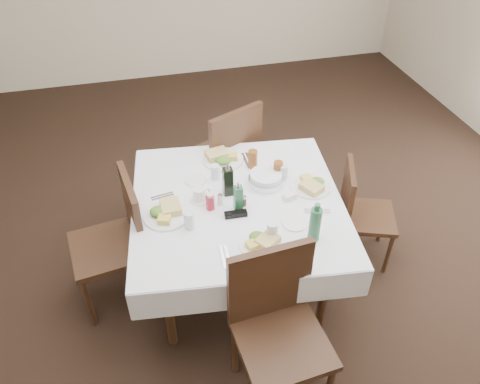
{
  "coord_description": "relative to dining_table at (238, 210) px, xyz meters",
  "views": [
    {
      "loc": [
        -0.64,
        -2.45,
        2.78
      ],
      "look_at": [
        -0.05,
        -0.11,
        0.8
      ],
      "focal_mm": 35.0,
      "sensor_mm": 36.0,
      "label": 1
    }
  ],
  "objects": [
    {
      "name": "cutlery_s",
      "position": [
        -0.19,
        -0.47,
        0.08
      ],
      "size": [
        0.05,
        0.19,
        0.01
      ],
      "color": "silver",
      "rests_on": "dining_table"
    },
    {
      "name": "water_s",
      "position": [
        0.12,
        -0.39,
        0.14
      ],
      "size": [
        0.07,
        0.07,
        0.12
      ],
      "color": "silver",
      "rests_on": "dining_table"
    },
    {
      "name": "chair_north",
      "position": [
        0.11,
        0.8,
        -0.09
      ],
      "size": [
        0.65,
        0.65,
        1.04
      ],
      "color": "black",
      "rests_on": "ground"
    },
    {
      "name": "ground_plane",
      "position": [
        0.08,
        0.15,
        -0.69
      ],
      "size": [
        7.0,
        7.0,
        0.0
      ],
      "primitive_type": "plane",
      "color": "black"
    },
    {
      "name": "coffee_mug",
      "position": [
        -0.24,
        0.07,
        0.12
      ],
      "size": [
        0.14,
        0.13,
        0.1
      ],
      "color": "white",
      "rests_on": "dining_table"
    },
    {
      "name": "salt_shaker",
      "position": [
        -0.12,
        -0.0,
        0.12
      ],
      "size": [
        0.03,
        0.03,
        0.08
      ],
      "color": "white",
      "rests_on": "dining_table"
    },
    {
      "name": "cutlery_w",
      "position": [
        -0.48,
        0.17,
        0.08
      ],
      "size": [
        0.16,
        0.06,
        0.01
      ],
      "color": "silver",
      "rests_on": "dining_table"
    },
    {
      "name": "meal_west",
      "position": [
        -0.48,
        -0.02,
        0.1
      ],
      "size": [
        0.3,
        0.3,
        0.06
      ],
      "color": "white",
      "rests_on": "dining_table"
    },
    {
      "name": "meal_east",
      "position": [
        0.53,
        0.01,
        0.1
      ],
      "size": [
        0.27,
        0.27,
        0.06
      ],
      "color": "white",
      "rests_on": "dining_table"
    },
    {
      "name": "side_plate_b",
      "position": [
        0.3,
        -0.3,
        0.08
      ],
      "size": [
        0.17,
        0.17,
        0.01
      ],
      "color": "white",
      "rests_on": "dining_table"
    },
    {
      "name": "sunglasses",
      "position": [
        -0.05,
        -0.14,
        0.09
      ],
      "size": [
        0.15,
        0.05,
        0.03
      ],
      "color": "black",
      "rests_on": "dining_table"
    },
    {
      "name": "oil_cruet_green",
      "position": [
        -0.01,
        -0.07,
        0.17
      ],
      "size": [
        0.05,
        0.05,
        0.23
      ],
      "color": "#24613C",
      "rests_on": "dining_table"
    },
    {
      "name": "meal_north",
      "position": [
        0.0,
        0.48,
        0.1
      ],
      "size": [
        0.3,
        0.3,
        0.07
      ],
      "color": "white",
      "rests_on": "dining_table"
    },
    {
      "name": "bread_basket",
      "position": [
        0.24,
        0.14,
        0.11
      ],
      "size": [
        0.24,
        0.24,
        0.08
      ],
      "color": "silver",
      "rests_on": "dining_table"
    },
    {
      "name": "water_n",
      "position": [
        -0.09,
        0.28,
        0.13
      ],
      "size": [
        0.06,
        0.06,
        0.11
      ],
      "color": "silver",
      "rests_on": "dining_table"
    },
    {
      "name": "chair_east",
      "position": [
        0.93,
        0.02,
        -0.21
      ],
      "size": [
        0.51,
        0.51,
        0.83
      ],
      "color": "black",
      "rests_on": "ground"
    },
    {
      "name": "water_e",
      "position": [
        0.37,
        0.16,
        0.13
      ],
      "size": [
        0.06,
        0.06,
        0.11
      ],
      "color": "silver",
      "rests_on": "dining_table"
    },
    {
      "name": "dining_table",
      "position": [
        0.0,
        0.0,
        0.0
      ],
      "size": [
        1.55,
        1.55,
        0.76
      ],
      "color": "black",
      "rests_on": "ground"
    },
    {
      "name": "pepper_shaker",
      "position": [
        0.03,
        -0.05,
        0.11
      ],
      "size": [
        0.03,
        0.03,
        0.07
      ],
      "color": "#3A2B18",
      "rests_on": "dining_table"
    },
    {
      "name": "meal_south",
      "position": [
        0.04,
        -0.42,
        0.1
      ],
      "size": [
        0.26,
        0.26,
        0.06
      ],
      "color": "white",
      "rests_on": "dining_table"
    },
    {
      "name": "iced_tea_b",
      "position": [
        0.33,
        0.18,
        0.14
      ],
      "size": [
        0.07,
        0.07,
        0.14
      ],
      "color": "brown",
      "rests_on": "dining_table"
    },
    {
      "name": "water_w",
      "position": [
        -0.35,
        -0.17,
        0.14
      ],
      "size": [
        0.07,
        0.07,
        0.12
      ],
      "color": "silver",
      "rests_on": "dining_table"
    },
    {
      "name": "green_bottle",
      "position": [
        0.36,
        -0.45,
        0.2
      ],
      "size": [
        0.07,
        0.07,
        0.27
      ],
      "color": "#24613C",
      "rests_on": "dining_table"
    },
    {
      "name": "room_shell",
      "position": [
        0.08,
        0.15,
        1.03
      ],
      "size": [
        6.04,
        7.04,
        2.8
      ],
      "color": "beige",
      "rests_on": "ground"
    },
    {
      "name": "iced_tea_a",
      "position": [
        0.2,
        0.35,
        0.15
      ],
      "size": [
        0.07,
        0.07,
        0.14
      ],
      "color": "brown",
      "rests_on": "dining_table"
    },
    {
      "name": "ketchup_bottle",
      "position": [
        -0.19,
        -0.03,
        0.13
      ],
      "size": [
        0.06,
        0.06,
        0.12
      ],
      "color": "#AF2030",
      "rests_on": "dining_table"
    },
    {
      "name": "cutlery_n",
      "position": [
        0.18,
        0.43,
        0.08
      ],
      "size": [
        0.05,
        0.2,
        0.01
      ],
      "color": "silver",
      "rests_on": "dining_table"
    },
    {
      "name": "oil_cruet_dark",
      "position": [
        -0.04,
        0.09,
        0.19
      ],
      "size": [
        0.06,
        0.06,
        0.26
      ],
      "color": "black",
      "rests_on": "dining_table"
    },
    {
      "name": "sugar_caddy",
      "position": [
        0.34,
        -0.07,
        0.1
      ],
      "size": [
        0.09,
        0.06,
        0.04
      ],
      "color": "white",
      "rests_on": "dining_table"
    },
    {
      "name": "chair_south",
      "position": [
        0.01,
        -0.83,
        -0.1
      ],
      "size": [
        0.52,
        0.52,
        1.03
      ],
      "color": "black",
      "rests_on": "ground"
    },
    {
      "name": "chair_west",
      "position": [
        -0.8,
        0.08,
        -0.12
      ],
      "size": [
        0.53,
        0.53,
        0.99
      ],
      "color": "black",
      "rests_on": "ground"
    },
    {
      "name": "side_plate_a",
      "position": [
        -0.23,
        0.29,
        0.08
      ],
      "size": [
        0.16,
        0.16,
        0.01
      ],
      "color": "white",
      "rests_on": "dining_table"
    },
    {
      "name": "cutlery_e",
      "position": [
        0.48,
        -0.23,
        0.08
      ],
      "size": [
        0.17,
        0.09,
        0.01
      ],
      "color": "silver",
      "rests_on": "dining_table"
    }
  ]
}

